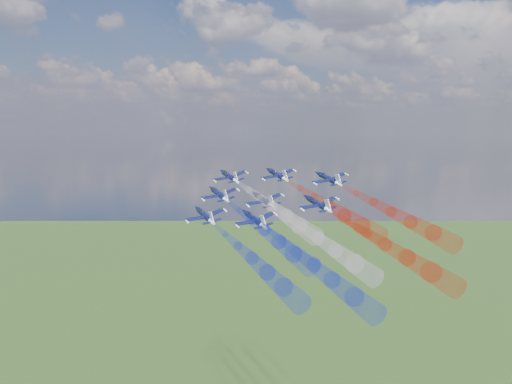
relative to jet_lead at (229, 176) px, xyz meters
The scene contains 16 objects.
jet_lead is the anchor object (origin of this frame).
trail_lead 25.91m from the jet_lead, 22.74° to the right, with size 4.40×40.16×4.40m, color white, non-canonical shape.
jet_inner_left 13.48m from the jet_lead, 59.96° to the right, with size 10.55×13.19×3.52m, color black, non-canonical shape.
trail_inner_left 37.64m from the jet_lead, 35.15° to the right, with size 4.40×40.16×4.40m, color #182CD2, non-canonical shape.
jet_inner_right 13.94m from the jet_lead, 29.14° to the left, with size 10.55×13.19×3.52m, color black, non-canonical shape.
trail_inner_right 35.95m from the jet_lead, ahead, with size 4.40×40.16×4.40m, color red, non-canonical shape.
jet_outer_left 25.68m from the jet_lead, 62.10° to the right, with size 10.55×13.19×3.52m, color black, non-canonical shape.
trail_outer_left 48.75m from the jet_lead, 42.09° to the right, with size 4.40×40.16×4.40m, color #182CD2, non-canonical shape.
jet_center_third 20.31m from the jet_lead, 21.30° to the right, with size 10.55×13.19×3.52m, color black, non-canonical shape.
trail_center_third 46.21m from the jet_lead, 22.11° to the right, with size 4.40×40.16×4.40m, color white, non-canonical shape.
jet_outer_right 28.98m from the jet_lead, 20.09° to the left, with size 10.55×13.19×3.52m, color black, non-canonical shape.
trail_outer_right 50.83m from the jet_lead, ahead, with size 4.40×40.16×4.40m, color red, non-canonical shape.
jet_rear_left 31.51m from the jet_lead, 36.45° to the right, with size 10.55×13.19×3.52m, color black, non-canonical shape.
trail_rear_left 57.03m from the jet_lead, 30.24° to the right, with size 4.40×40.16×4.40m, color #182CD2, non-canonical shape.
jet_rear_right 33.67m from the jet_lead, ahead, with size 10.55×13.19×3.52m, color black, non-canonical shape.
trail_rear_right 59.01m from the jet_lead, 13.87° to the right, with size 4.40×40.16×4.40m, color red, non-canonical shape.
Camera 1 is at (117.24, -99.80, 154.88)m, focal length 39.70 mm.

